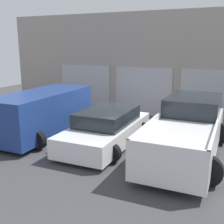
# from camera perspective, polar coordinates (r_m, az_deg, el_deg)

# --- Properties ---
(ground_plane) EXTENTS (28.00, 28.00, 0.00)m
(ground_plane) POSITION_cam_1_polar(r_m,az_deg,el_deg) (11.73, 2.66, -3.84)
(ground_plane) COLOR #3D3D3F
(shophouse_building) EXTENTS (16.08, 0.68, 5.08)m
(shophouse_building) POSITION_cam_1_polar(r_m,az_deg,el_deg) (14.35, 7.61, 9.38)
(shophouse_building) COLOR #9E9389
(shophouse_building) RESTS_ON ground
(pickup_truck) EXTENTS (2.50, 5.39, 1.72)m
(pickup_truck) POSITION_cam_1_polar(r_m,az_deg,el_deg) (9.38, 14.97, -3.54)
(pickup_truck) COLOR white
(pickup_truck) RESTS_ON ground
(sedan_white) EXTENTS (2.21, 4.41, 1.28)m
(sedan_white) POSITION_cam_1_polar(r_m,az_deg,el_deg) (9.96, -1.10, -3.37)
(sedan_white) COLOR white
(sedan_white) RESTS_ON ground
(sedan_side) EXTENTS (2.27, 4.55, 1.73)m
(sedan_side) POSITION_cam_1_polar(r_m,az_deg,el_deg) (11.26, -13.90, -0.03)
(sedan_side) COLOR navy
(sedan_side) RESTS_ON ground
(parking_stripe_far_left) EXTENTS (0.12, 2.20, 0.01)m
(parking_stripe_far_left) POSITION_cam_1_polar(r_m,az_deg,el_deg) (12.36, -18.72, -3.63)
(parking_stripe_far_left) COLOR gold
(parking_stripe_far_left) RESTS_ON ground
(parking_stripe_left) EXTENTS (0.12, 2.20, 0.01)m
(parking_stripe_left) POSITION_cam_1_polar(r_m,az_deg,el_deg) (10.75, -7.82, -5.56)
(parking_stripe_left) COLOR gold
(parking_stripe_left) RESTS_ON ground
(parking_stripe_centre) EXTENTS (0.12, 2.20, 0.01)m
(parking_stripe_centre) POSITION_cam_1_polar(r_m,az_deg,el_deg) (9.66, 6.29, -7.74)
(parking_stripe_centre) COLOR gold
(parking_stripe_centre) RESTS_ON ground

